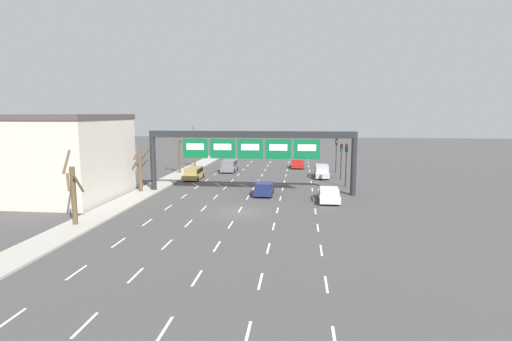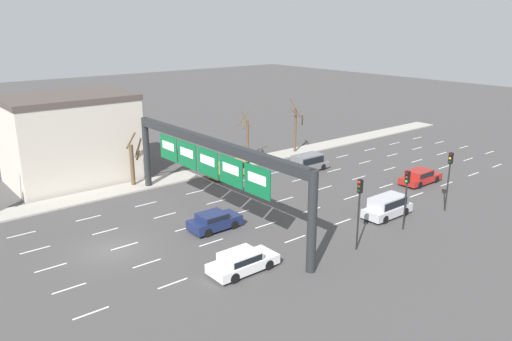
{
  "view_description": "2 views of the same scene",
  "coord_description": "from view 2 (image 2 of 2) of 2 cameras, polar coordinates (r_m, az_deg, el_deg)",
  "views": [
    {
      "loc": [
        5.21,
        -33.14,
        8.43
      ],
      "look_at": [
        0.96,
        4.99,
        2.94
      ],
      "focal_mm": 28.0,
      "sensor_mm": 36.0,
      "label": 1
    },
    {
      "loc": [
        30.25,
        -11.88,
        14.95
      ],
      "look_at": [
        0.53,
        12.32,
        3.47
      ],
      "focal_mm": 35.0,
      "sensor_mm": 36.0,
      "label": 2
    }
  ],
  "objects": [
    {
      "name": "ground_plane",
      "position": [
        35.77,
        -16.24,
        -8.74
      ],
      "size": [
        220.0,
        220.0,
        0.0
      ],
      "primitive_type": "plane",
      "color": "#474444"
    },
    {
      "name": "sidewalk_left",
      "position": [
        45.7,
        -21.92,
        -3.57
      ],
      "size": [
        2.8,
        110.0,
        0.15
      ],
      "color": "#A8A399",
      "rests_on": "ground_plane"
    },
    {
      "name": "lane_dashes",
      "position": [
        42.22,
        0.79,
        -4.05
      ],
      "size": [
        13.32,
        67.0,
        0.01
      ],
      "color": "white",
      "rests_on": "ground_plane"
    },
    {
      "name": "sign_gantry",
      "position": [
        37.69,
        -5.18,
        1.57
      ],
      "size": [
        22.0,
        0.7,
        6.6
      ],
      "color": "#232628",
      "rests_on": "ground_plane"
    },
    {
      "name": "building_near",
      "position": [
        51.16,
        -20.45,
        3.48
      ],
      "size": [
        8.47,
        11.57,
        8.36
      ],
      "color": "beige",
      "rests_on": "ground_plane"
    },
    {
      "name": "suv_grey",
      "position": [
        52.06,
        5.91,
        0.99
      ],
      "size": [
        1.98,
        4.6,
        1.71
      ],
      "color": "slate",
      "rests_on": "ground_plane"
    },
    {
      "name": "suv_silver",
      "position": [
        40.98,
        14.78,
        -3.89
      ],
      "size": [
        1.81,
        4.41,
        1.7
      ],
      "color": "#B7B7BC",
      "rests_on": "ground_plane"
    },
    {
      "name": "car_red",
      "position": [
        50.23,
        18.22,
        -0.62
      ],
      "size": [
        1.91,
        4.64,
        1.37
      ],
      "color": "maroon",
      "rests_on": "ground_plane"
    },
    {
      "name": "car_white",
      "position": [
        31.38,
        -1.63,
        -10.28
      ],
      "size": [
        1.94,
        4.47,
        1.34
      ],
      "color": "silver",
      "rests_on": "ground_plane"
    },
    {
      "name": "car_navy",
      "position": [
        37.43,
        -4.83,
        -5.72
      ],
      "size": [
        1.86,
        3.94,
        1.35
      ],
      "color": "#19234C",
      "rests_on": "ground_plane"
    },
    {
      "name": "suv_gold",
      "position": [
        49.96,
        -2.75,
        0.3
      ],
      "size": [
        1.84,
        4.87,
        1.56
      ],
      "color": "#A88947",
      "rests_on": "ground_plane"
    },
    {
      "name": "traffic_light_near_gantry",
      "position": [
        33.81,
        11.7,
        -3.38
      ],
      "size": [
        0.3,
        0.35,
        5.0
      ],
      "color": "black",
      "rests_on": "ground_plane"
    },
    {
      "name": "traffic_light_mid_block",
      "position": [
        38.08,
        16.82,
        -1.95
      ],
      "size": [
        0.3,
        0.35,
        4.55
      ],
      "color": "black",
      "rests_on": "ground_plane"
    },
    {
      "name": "traffic_light_far_end",
      "position": [
        42.95,
        21.23,
        0.07
      ],
      "size": [
        0.3,
        0.35,
        4.93
      ],
      "color": "black",
      "rests_on": "ground_plane"
    },
    {
      "name": "tree_bare_closest",
      "position": [
        58.66,
        4.57,
        4.99
      ],
      "size": [
        1.42,
        2.32,
        6.38
      ],
      "color": "brown",
      "rests_on": "sidewalk_left"
    },
    {
      "name": "tree_bare_third",
      "position": [
        47.95,
        -13.87,
        1.08
      ],
      "size": [
        1.62,
        1.18,
        4.96
      ],
      "color": "brown",
      "rests_on": "sidewalk_left"
    },
    {
      "name": "tree_bare_furthest",
      "position": [
        54.63,
        -1.04,
        3.88
      ],
      "size": [
        1.59,
        1.58,
        5.58
      ],
      "color": "brown",
      "rests_on": "sidewalk_left"
    }
  ]
}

